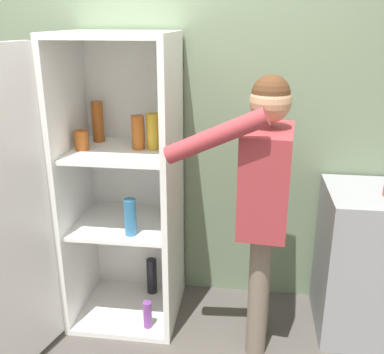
{
  "coord_description": "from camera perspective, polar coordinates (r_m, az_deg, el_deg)",
  "views": [
    {
      "loc": [
        0.59,
        -1.89,
        1.88
      ],
      "look_at": [
        0.25,
        0.62,
        0.98
      ],
      "focal_mm": 42.0,
      "sensor_mm": 36.0,
      "label": 1
    }
  ],
  "objects": [
    {
      "name": "counter",
      "position": [
        3.0,
        21.84,
        -10.05
      ],
      "size": [
        0.61,
        0.57,
        0.93
      ],
      "color": "gray",
      "rests_on": "ground_plane"
    },
    {
      "name": "refrigerator",
      "position": [
        2.74,
        -11.35,
        -1.62
      ],
      "size": [
        0.89,
        1.27,
        1.81
      ],
      "color": "white",
      "rests_on": "ground_plane"
    },
    {
      "name": "wall_back",
      "position": [
        2.99,
        -3.9,
        7.91
      ],
      "size": [
        7.0,
        0.06,
        2.55
      ],
      "color": "gray",
      "rests_on": "ground_plane"
    },
    {
      "name": "person",
      "position": [
        2.46,
        9.09,
        -1.28
      ],
      "size": [
        0.66,
        0.6,
        1.61
      ],
      "color": "#726656",
      "rests_on": "ground_plane"
    }
  ]
}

